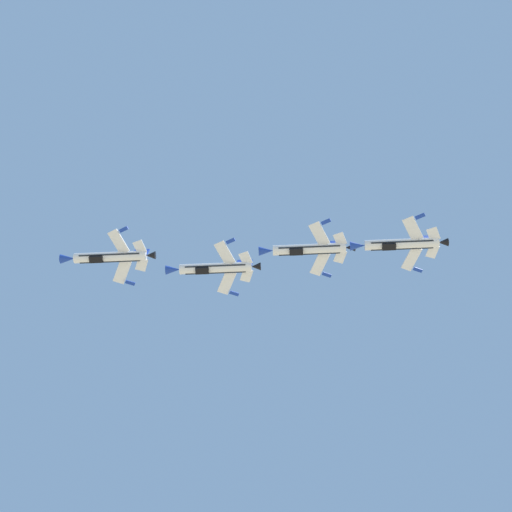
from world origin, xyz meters
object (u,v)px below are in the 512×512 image
fighter_jet_left_outer (400,244)px  fighter_jet_lead (109,257)px  fighter_jet_right_wing (307,249)px  fighter_jet_left_wing (214,268)px

fighter_jet_left_outer → fighter_jet_lead: bearing=90.0°
fighter_jet_lead → fighter_jet_right_wing: (32.97, 1.72, 0.59)m
fighter_jet_right_wing → fighter_jet_left_outer: bearing=-92.3°
fighter_jet_lead → fighter_jet_left_wing: size_ratio=1.00×
fighter_jet_lead → fighter_jet_left_wing: bearing=-81.3°
fighter_jet_left_wing → fighter_jet_right_wing: (15.73, -1.51, 1.54)m
fighter_jet_left_wing → fighter_jet_right_wing: bearing=-97.4°
fighter_jet_right_wing → fighter_jet_left_outer: 15.07m
fighter_jet_left_wing → fighter_jet_left_outer: size_ratio=1.00×
fighter_jet_right_wing → fighter_jet_left_outer: fighter_jet_right_wing is taller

